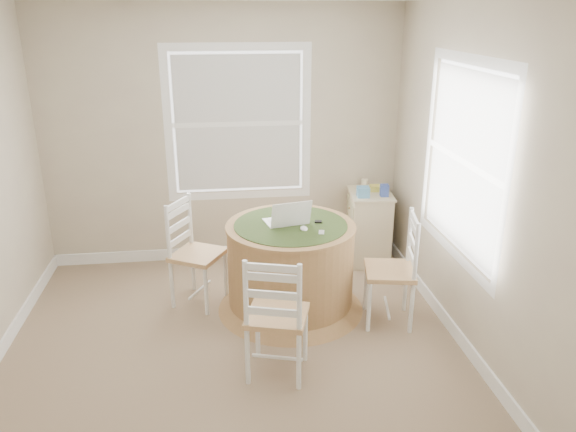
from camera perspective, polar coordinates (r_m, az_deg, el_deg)
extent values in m
cube|color=#8C7158|center=(4.58, -5.42, -13.50)|extent=(3.60, 3.60, 0.02)
cube|color=#C3B799|center=(5.75, -6.56, 7.85)|extent=(3.60, 0.02, 2.60)
cube|color=#C3B799|center=(2.34, -4.74, -11.43)|extent=(3.60, 0.02, 2.60)
cube|color=#C3B799|center=(4.42, 18.18, 3.12)|extent=(0.02, 3.60, 2.60)
cube|color=white|center=(6.12, -6.09, -3.60)|extent=(3.60, 0.02, 0.12)
cube|color=white|center=(4.90, 16.36, -10.86)|extent=(0.02, 3.60, 0.12)
cylinder|color=#9E7247|center=(4.93, 0.26, -4.84)|extent=(1.09, 1.09, 0.71)
cone|color=#9E7247|center=(5.11, 0.26, -8.86)|extent=(1.29, 1.29, 0.08)
cylinder|color=#9E7247|center=(4.79, 0.27, -1.09)|extent=(1.11, 1.11, 0.03)
cylinder|color=#33451E|center=(4.78, 0.27, -0.91)|extent=(0.97, 0.97, 0.01)
cone|color=#33451E|center=(4.80, 0.27, -1.53)|extent=(1.07, 1.07, 0.10)
cube|color=white|center=(4.84, -0.26, -0.59)|extent=(0.39, 0.31, 0.02)
cube|color=silver|center=(4.84, -0.26, -0.48)|extent=(0.31, 0.19, 0.00)
cube|color=black|center=(4.67, 0.36, 0.17)|extent=(0.35, 0.14, 0.23)
ellipsoid|color=white|center=(4.68, 1.62, -1.28)|extent=(0.08, 0.11, 0.03)
cube|color=#B7BABF|center=(4.62, 3.42, -1.72)|extent=(0.06, 0.10, 0.02)
cube|color=black|center=(4.83, 3.10, -0.64)|extent=(0.07, 0.06, 0.02)
cube|color=beige|center=(5.96, 8.20, -1.16)|extent=(0.44, 0.57, 0.74)
cube|color=beige|center=(5.83, 8.38, 2.31)|extent=(0.47, 0.61, 0.02)
cube|color=#BFBD8D|center=(6.01, 6.23, -3.15)|extent=(0.05, 0.46, 0.16)
cube|color=#BFBD8D|center=(5.92, 6.31, -1.14)|extent=(0.05, 0.46, 0.16)
cube|color=#BFBD8D|center=(5.85, 6.39, 0.83)|extent=(0.05, 0.46, 0.16)
cube|color=#518DBA|center=(5.67, 7.66, 2.45)|extent=(0.13, 0.13, 0.10)
cube|color=#D8CE4C|center=(5.87, 9.07, 2.81)|extent=(0.16, 0.11, 0.06)
cube|color=#354CA0|center=(5.71, 9.74, 2.59)|extent=(0.09, 0.09, 0.12)
cylinder|color=beige|center=(5.96, 7.80, 3.30)|extent=(0.07, 0.07, 0.09)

